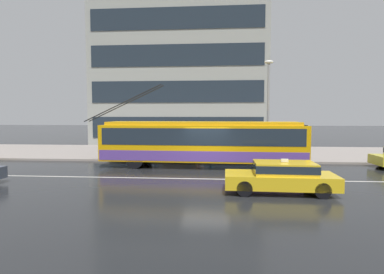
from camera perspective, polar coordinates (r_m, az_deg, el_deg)
ground_plane at (r=16.80m, az=2.52°, el=-6.87°), size 160.00×160.00×0.00m
sidewalk_slab at (r=25.78m, az=3.26°, el=-2.89°), size 80.00×10.00×0.14m
lane_centre_line at (r=15.62m, az=2.35°, el=-7.69°), size 72.00×0.14×0.01m
trolleybus at (r=19.08m, az=1.93°, el=-0.90°), size 13.61×2.96×5.07m
taxi_oncoming_near at (r=13.32m, az=16.10°, el=-6.82°), size 4.50×1.91×1.39m
bus_shelter at (r=23.15m, az=-2.36°, el=1.11°), size 3.88×1.88×2.42m
pedestrian_at_shelter at (r=22.05m, az=0.91°, el=0.20°), size 1.32×1.32×1.97m
pedestrian_approaching_curb at (r=24.23m, az=-9.60°, el=0.51°), size 1.53×1.53×1.93m
pedestrian_walking_past at (r=23.13m, az=3.46°, el=0.49°), size 1.44×1.44×2.01m
pedestrian_waiting_by_pole at (r=23.59m, az=11.94°, el=0.53°), size 1.53×1.53×1.99m
street_lamp at (r=21.64m, az=13.83°, el=6.36°), size 0.60×0.32×6.70m
office_tower_corner_left at (r=38.48m, az=-1.49°, el=12.88°), size 18.44×14.90×18.18m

